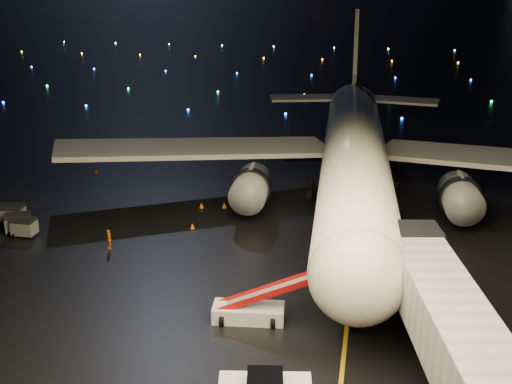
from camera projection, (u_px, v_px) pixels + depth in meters
ground at (356, 13)px, 318.04m from camera, size 2000.00×2000.00×0.00m
lane_centre at (356, 244)px, 51.57m from camera, size 0.25×80.00×0.02m
airliner at (356, 114)px, 59.84m from camera, size 59.98×57.27×16.22m
belt_loader at (248, 297)px, 39.98m from camera, size 6.71×2.47×3.18m
crew_c at (109, 239)px, 50.49m from camera, size 0.75×1.05×1.65m
safety_cone_0 at (192, 226)px, 54.66m from camera, size 0.46×0.46×0.49m
safety_cone_1 at (224, 205)px, 59.41m from camera, size 0.63×0.63×0.54m
safety_cone_2 at (201, 205)px, 59.40m from camera, size 0.57×0.57×0.51m
safety_cone_3 at (96, 171)px, 69.53m from camera, size 0.48×0.48×0.53m
taxiway_lights at (317, 71)px, 138.04m from camera, size 164.00×92.00×0.36m
baggage_cart_0 at (24, 227)px, 52.95m from camera, size 1.88×1.33×1.58m
baggage_cart_1 at (12, 214)px, 55.48m from camera, size 2.19×1.67×1.72m
baggage_cart_2 at (18, 223)px, 53.63m from camera, size 2.32×2.00×1.65m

